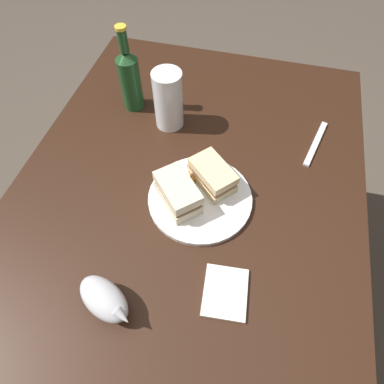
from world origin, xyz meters
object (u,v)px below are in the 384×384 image
at_px(sandwich_half_right, 178,193).
at_px(pint_glass, 169,103).
at_px(fork, 316,143).
at_px(plate, 200,198).
at_px(gravy_boat, 104,299).
at_px(napkin, 225,292).
at_px(cider_bottle, 130,78).
at_px(sandwich_half_left, 213,175).

distance_m(sandwich_half_right, pint_glass, 0.28).
height_order(sandwich_half_right, fork, sandwich_half_right).
height_order(plate, pint_glass, pint_glass).
relative_size(pint_glass, gravy_boat, 1.23).
height_order(gravy_boat, napkin, gravy_boat).
distance_m(sandwich_half_right, napkin, 0.25).
xyz_separation_m(sandwich_half_right, pint_glass, (-0.26, -0.10, 0.03)).
height_order(cider_bottle, fork, cider_bottle).
bearing_deg(fork, cider_bottle, 101.48).
height_order(plate, gravy_boat, gravy_boat).
relative_size(sandwich_half_right, gravy_boat, 0.99).
height_order(pint_glass, napkin, pint_glass).
distance_m(plate, sandwich_half_left, 0.06).
bearing_deg(gravy_boat, plate, 157.76).
xyz_separation_m(sandwich_half_left, cider_bottle, (-0.23, -0.29, 0.06)).
relative_size(plate, sandwich_half_right, 1.87).
bearing_deg(napkin, fork, 160.73).
bearing_deg(plate, sandwich_half_left, 159.28).
bearing_deg(gravy_boat, sandwich_half_left, 157.98).
xyz_separation_m(sandwich_half_left, sandwich_half_right, (0.07, -0.07, 0.00)).
xyz_separation_m(plate, pint_glass, (-0.24, -0.15, 0.07)).
height_order(sandwich_half_right, cider_bottle, cider_bottle).
bearing_deg(plate, sandwich_half_right, -64.27).
distance_m(sandwich_half_left, pint_glass, 0.25).
height_order(sandwich_half_left, cider_bottle, cider_bottle).
height_order(plate, sandwich_half_left, sandwich_half_left).
height_order(sandwich_half_right, gravy_boat, sandwich_half_right).
distance_m(pint_glass, fork, 0.42).
height_order(plate, fork, plate).
height_order(gravy_boat, cider_bottle, cider_bottle).
bearing_deg(fork, gravy_boat, 159.16).
distance_m(pint_glass, napkin, 0.52).
bearing_deg(sandwich_half_left, sandwich_half_right, -42.50).
height_order(plate, cider_bottle, cider_bottle).
bearing_deg(gravy_boat, sandwich_half_right, 165.13).
distance_m(sandwich_half_left, fork, 0.33).
bearing_deg(sandwich_half_right, cider_bottle, -143.86).
bearing_deg(sandwich_half_right, plate, 115.73).
bearing_deg(fork, napkin, 175.04).
relative_size(sandwich_half_left, pint_glass, 0.79).
bearing_deg(pint_glass, plate, 31.70).
height_order(sandwich_half_left, sandwich_half_right, sandwich_half_right).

